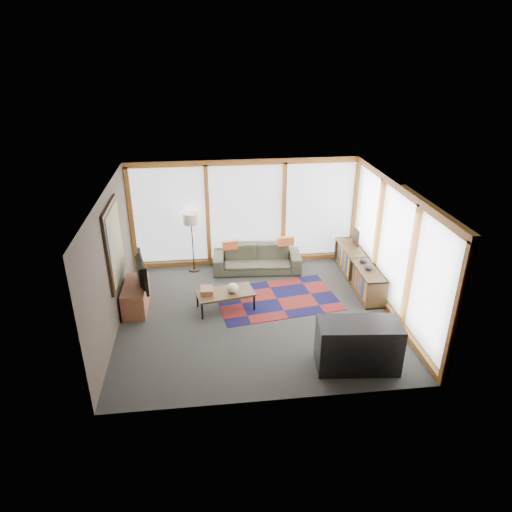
{
  "coord_description": "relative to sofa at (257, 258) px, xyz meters",
  "views": [
    {
      "loc": [
        -0.98,
        -7.84,
        4.98
      ],
      "look_at": [
        0.0,
        0.4,
        1.1
      ],
      "focal_mm": 32.0,
      "sensor_mm": 36.0,
      "label": 1
    }
  ],
  "objects": [
    {
      "name": "bowl_a",
      "position": [
        2.23,
        -1.46,
        0.35
      ],
      "size": [
        0.22,
        0.22,
        0.09
      ],
      "primitive_type": "ellipsoid",
      "rotation": [
        0.0,
        0.0,
        -0.24
      ],
      "color": "black",
      "rests_on": "bookshelf"
    },
    {
      "name": "rug",
      "position": [
        0.26,
        -1.43,
        -0.3
      ],
      "size": [
        2.72,
        1.97,
        0.01
      ],
      "primitive_type": "cube",
      "rotation": [
        0.0,
        0.0,
        0.15
      ],
      "color": "maroon",
      "rests_on": "ground"
    },
    {
      "name": "shelf_picture",
      "position": [
        2.36,
        -0.15,
        0.5
      ],
      "size": [
        0.06,
        0.3,
        0.39
      ],
      "primitive_type": "cube",
      "rotation": [
        0.0,
        0.0,
        0.07
      ],
      "color": "black",
      "rests_on": "bookshelf"
    },
    {
      "name": "floor_lamp",
      "position": [
        -1.51,
        0.16,
        0.43
      ],
      "size": [
        0.37,
        0.37,
        1.46
      ],
      "primitive_type": null,
      "color": "black",
      "rests_on": "ground"
    },
    {
      "name": "sofa",
      "position": [
        0.0,
        0.0,
        0.0
      ],
      "size": [
        2.13,
        0.95,
        0.61
      ],
      "primitive_type": "imported",
      "rotation": [
        0.0,
        0.0,
        -0.07
      ],
      "color": "#36392B",
      "rests_on": "ground"
    },
    {
      "name": "bookshelf",
      "position": [
        2.23,
        -0.88,
        0.0
      ],
      "size": [
        0.44,
        2.43,
        0.61
      ],
      "primitive_type": null,
      "color": "#382816",
      "rests_on": "ground"
    },
    {
      "name": "television",
      "position": [
        -2.57,
        -1.49,
        0.55
      ],
      "size": [
        0.37,
        1.06,
        0.61
      ],
      "primitive_type": "imported",
      "rotation": [
        0.0,
        0.0,
        1.8
      ],
      "color": "black",
      "rests_on": "tv_console"
    },
    {
      "name": "ground",
      "position": [
        -0.2,
        -1.95,
        -0.3
      ],
      "size": [
        5.5,
        5.5,
        0.0
      ],
      "primitive_type": "plane",
      "color": "#2C2C2A",
      "rests_on": "ground"
    },
    {
      "name": "pillow_left",
      "position": [
        -0.63,
        -0.04,
        0.4
      ],
      "size": [
        0.38,
        0.17,
        0.2
      ],
      "primitive_type": "cube",
      "rotation": [
        0.0,
        0.0,
        0.18
      ],
      "color": "orange",
      "rests_on": "sofa"
    },
    {
      "name": "coffee_table",
      "position": [
        -0.85,
        -1.68,
        -0.11
      ],
      "size": [
        1.24,
        0.79,
        0.39
      ],
      "primitive_type": null,
      "rotation": [
        0.0,
        0.0,
        0.19
      ],
      "color": "#382816",
      "rests_on": "ground"
    },
    {
      "name": "tv_console",
      "position": [
        -2.67,
        -1.45,
        -0.03
      ],
      "size": [
        0.46,
        1.09,
        0.55
      ],
      "primitive_type": "cube",
      "color": "brown",
      "rests_on": "ground"
    },
    {
      "name": "vase",
      "position": [
        -0.7,
        -1.7,
        0.18
      ],
      "size": [
        0.27,
        0.27,
        0.2
      ],
      "primitive_type": "ellipsoid",
      "rotation": [
        0.0,
        0.0,
        0.18
      ],
      "color": "beige",
      "rests_on": "coffee_table"
    },
    {
      "name": "book_stack",
      "position": [
        -1.22,
        -1.66,
        0.13
      ],
      "size": [
        0.25,
        0.31,
        0.1
      ],
      "primitive_type": "cube",
      "rotation": [
        0.0,
        0.0,
        0.01
      ],
      "color": "brown",
      "rests_on": "coffee_table"
    },
    {
      "name": "room_envelope",
      "position": [
        0.29,
        -1.39,
        1.24
      ],
      "size": [
        5.52,
        5.02,
        2.62
      ],
      "color": "#3F362E",
      "rests_on": "ground"
    },
    {
      "name": "bar_counter",
      "position": [
        1.24,
        -3.81,
        0.13
      ],
      "size": [
        1.41,
        0.76,
        0.86
      ],
      "primitive_type": "cube",
      "rotation": [
        0.0,
        0.0,
        -0.1
      ],
      "color": "black",
      "rests_on": "ground"
    },
    {
      "name": "pillow_right",
      "position": [
        0.7,
        0.01,
        0.41
      ],
      "size": [
        0.39,
        0.14,
        0.21
      ],
      "primitive_type": "cube",
      "rotation": [
        0.0,
        0.0,
        0.07
      ],
      "color": "orange",
      "rests_on": "sofa"
    },
    {
      "name": "bowl_b",
      "position": [
        2.23,
        -1.11,
        0.35
      ],
      "size": [
        0.17,
        0.17,
        0.08
      ],
      "primitive_type": "ellipsoid",
      "rotation": [
        0.0,
        0.0,
        0.02
      ],
      "color": "black",
      "rests_on": "bookshelf"
    }
  ]
}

